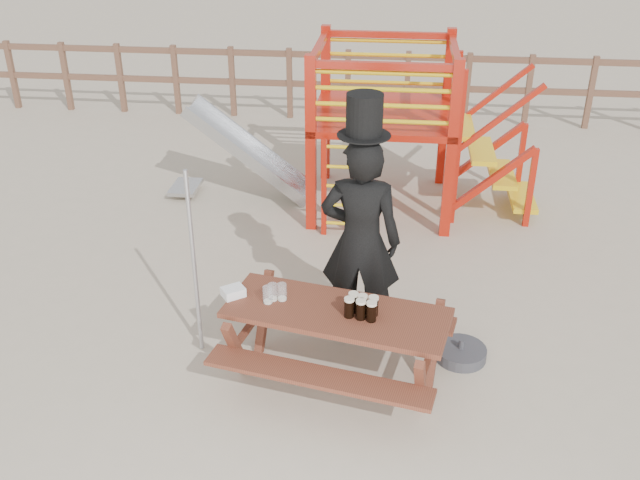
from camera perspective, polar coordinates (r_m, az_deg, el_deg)
The scene contains 10 objects.
ground at distance 6.29m, azimuth 1.60°, elevation -10.80°, with size 60.00×60.00×0.00m, color tan.
back_fence at distance 12.32m, azimuth 4.62°, elevation 12.77°, with size 15.09×0.09×1.20m.
playground_fort at distance 8.95m, azimuth 4.57°, elevation 9.18°, with size 4.71×1.84×2.10m.
picnic_table at distance 5.98m, azimuth 1.32°, elevation -7.75°, with size 2.04×1.60×0.71m.
man_with_hat at distance 6.25m, azimuth 3.29°, elevation 0.30°, with size 0.75×0.52×2.32m.
metal_pole at distance 6.22m, azimuth -10.04°, elevation -1.96°, with size 0.04×0.04×1.75m, color #B2B2B7.
parasol_base at distance 6.57m, azimuth 11.18°, elevation -8.84°, with size 0.46×0.46×0.19m.
paper_bag at distance 6.04m, azimuth -6.95°, elevation -4.14°, with size 0.18×0.14×0.08m, color white.
stout_pints at distance 5.73m, azimuth 3.35°, elevation -5.35°, with size 0.27×0.20×0.17m.
empty_glasses at distance 5.93m, azimuth -3.69°, elevation -4.30°, with size 0.19×0.14×0.15m.
Camera 1 is at (0.39, -4.89, 3.93)m, focal length 40.00 mm.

